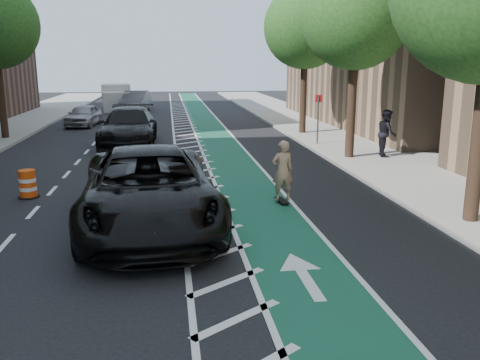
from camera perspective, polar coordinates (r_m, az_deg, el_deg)
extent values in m
plane|color=black|center=(12.15, -10.11, -6.25)|extent=(120.00, 120.00, 0.00)
cube|color=#17503B|center=(21.98, -1.44, 2.69)|extent=(2.00, 90.00, 0.01)
cube|color=silver|center=(21.86, -5.35, 2.57)|extent=(1.40, 90.00, 0.01)
cube|color=gray|center=(23.60, 14.47, 3.17)|extent=(5.00, 90.00, 0.15)
cube|color=gray|center=(22.78, 8.75, 3.10)|extent=(0.12, 90.00, 0.16)
cylinder|color=#382619|center=(13.75, 24.57, 4.47)|extent=(0.36, 0.36, 4.40)
cylinder|color=#382619|center=(20.90, 12.79, 7.90)|extent=(0.36, 0.36, 4.40)
sphere|color=#174517|center=(20.90, 13.31, 17.77)|extent=(4.20, 4.20, 4.20)
cylinder|color=#382619|center=(28.50, 7.07, 9.44)|extent=(0.36, 0.36, 4.40)
sphere|color=#174517|center=(28.50, 7.29, 16.68)|extent=(4.20, 4.20, 4.20)
cylinder|color=#382619|center=(28.79, -25.32, 8.33)|extent=(0.36, 0.36, 4.40)
cylinder|color=#4C4C4C|center=(24.67, 8.74, 6.49)|extent=(0.08, 0.08, 2.40)
cube|color=red|center=(24.57, 8.83, 9.04)|extent=(0.35, 0.02, 0.35)
cube|color=black|center=(14.72, 4.72, -2.29)|extent=(0.29, 0.77, 0.03)
cylinder|color=black|center=(14.94, 4.13, -2.28)|extent=(0.03, 0.06, 0.06)
cylinder|color=black|center=(14.99, 4.69, -2.24)|extent=(0.03, 0.06, 0.06)
cylinder|color=black|center=(14.49, 4.75, -2.78)|extent=(0.03, 0.06, 0.06)
cylinder|color=black|center=(14.54, 5.32, -2.74)|extent=(0.03, 0.06, 0.06)
imported|color=tan|center=(14.51, 4.79, 1.07)|extent=(0.67, 0.48, 1.73)
imported|color=black|center=(12.58, -10.18, -1.00)|extent=(3.63, 7.12, 1.93)
imported|color=black|center=(25.34, -12.35, 5.85)|extent=(2.66, 6.32, 1.82)
imported|color=gray|center=(33.88, -17.14, 6.96)|extent=(2.11, 4.19, 1.37)
imported|color=#57575C|center=(42.53, -11.62, 8.64)|extent=(2.44, 5.33, 1.70)
imported|color=black|center=(21.95, 16.12, 5.10)|extent=(0.93, 1.09, 1.93)
cube|color=silver|center=(45.53, -13.72, 9.09)|extent=(2.66, 3.62, 2.13)
cube|color=silver|center=(43.00, -13.69, 8.52)|extent=(2.29, 1.90, 1.60)
cylinder|color=black|center=(42.62, -14.95, 7.83)|extent=(0.34, 0.77, 0.75)
cylinder|color=black|center=(42.62, -12.35, 7.97)|extent=(0.34, 0.77, 0.75)
cylinder|color=black|center=(46.44, -14.87, 8.24)|extent=(0.34, 0.77, 0.75)
cylinder|color=black|center=(46.44, -12.48, 8.37)|extent=(0.34, 0.77, 0.75)
cylinder|color=#EA480C|center=(16.49, -22.74, -0.40)|extent=(0.49, 0.49, 0.84)
cylinder|color=silver|center=(16.53, -22.69, -0.87)|extent=(0.50, 0.50, 0.11)
cylinder|color=silver|center=(16.47, -22.77, 0.01)|extent=(0.50, 0.50, 0.11)
cylinder|color=black|center=(16.59, -22.61, -1.75)|extent=(0.62, 0.62, 0.04)
cylinder|color=orange|center=(25.72, -13.20, 5.00)|extent=(0.58, 0.58, 1.00)
cylinder|color=silver|center=(25.74, -13.18, 4.63)|extent=(0.59, 0.59, 0.13)
cylinder|color=silver|center=(25.70, -13.21, 5.32)|extent=(0.59, 0.59, 0.13)
cylinder|color=black|center=(25.79, -13.14, 3.94)|extent=(0.74, 0.74, 0.04)
cylinder|color=#F05E0C|center=(26.37, -14.38, 4.97)|extent=(0.50, 0.50, 0.87)
cylinder|color=silver|center=(26.39, -14.37, 4.66)|extent=(0.51, 0.51, 0.12)
cylinder|color=silver|center=(26.36, -14.40, 5.24)|extent=(0.51, 0.51, 0.12)
cylinder|color=black|center=(26.43, -14.33, 4.09)|extent=(0.63, 0.63, 0.04)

